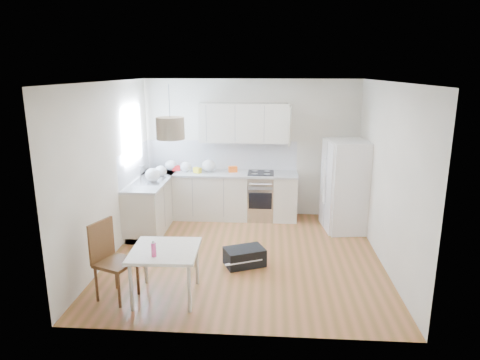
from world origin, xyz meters
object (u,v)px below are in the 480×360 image
at_px(dining_table, 165,254).
at_px(dining_chair, 116,261).
at_px(refrigerator, 346,186).
at_px(gym_bag, 244,257).

bearing_deg(dining_table, dining_chair, -175.84).
bearing_deg(refrigerator, gym_bag, -143.38).
height_order(dining_table, dining_chair, dining_chair).
distance_m(dining_table, gym_bag, 1.46).
bearing_deg(dining_chair, gym_bag, 55.47).
height_order(dining_table, gym_bag, dining_table).
relative_size(dining_table, dining_chair, 0.85).
bearing_deg(refrigerator, dining_table, -142.24).
distance_m(refrigerator, gym_bag, 2.50).
distance_m(refrigerator, dining_chair, 4.30).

